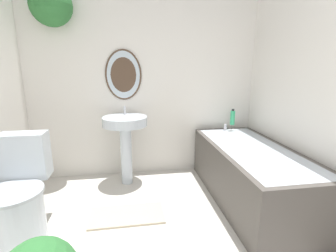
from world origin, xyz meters
name	(u,v)px	position (x,y,z in m)	size (l,w,h in m)	color
wall_back	(132,69)	(-0.16, 2.62, 1.33)	(2.88, 0.43, 2.40)	silver
wall_right	(336,86)	(1.41, 1.31, 1.20)	(0.06, 2.74, 2.40)	silver
toilet	(18,199)	(-1.10, 1.50, 0.33)	(0.45, 0.62, 0.81)	silver
pedestal_sink	(125,132)	(-0.26, 2.32, 0.63)	(0.50, 0.50, 0.90)	silver
bathtub	(251,173)	(1.00, 1.74, 0.29)	(0.73, 1.64, 0.64)	#4C4742
shampoo_bottle	(233,117)	(1.07, 2.43, 0.73)	(0.06, 0.06, 0.20)	#38B275
bath_mat	(127,215)	(-0.26, 1.63, 0.01)	(0.68, 0.34, 0.02)	#B7A88E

